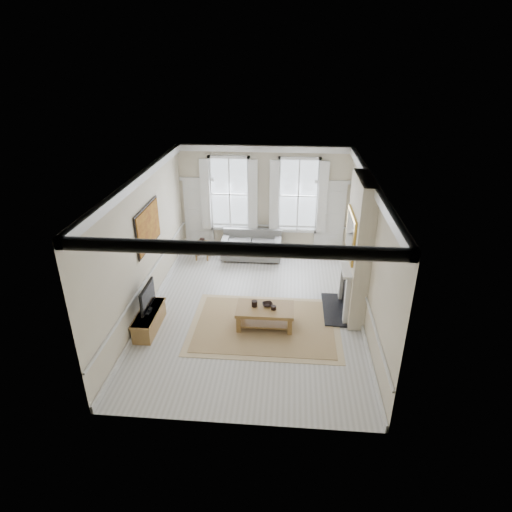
# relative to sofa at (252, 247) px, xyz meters

# --- Properties ---
(floor) EXTENTS (7.20, 7.20, 0.00)m
(floor) POSITION_rel_sofa_xyz_m (0.33, -3.11, -0.36)
(floor) COLOR #B7B5AD
(floor) RESTS_ON ground
(ceiling) EXTENTS (7.20, 7.20, 0.00)m
(ceiling) POSITION_rel_sofa_xyz_m (0.33, -3.11, 3.04)
(ceiling) COLOR white
(ceiling) RESTS_ON back_wall
(back_wall) EXTENTS (5.20, 0.00, 5.20)m
(back_wall) POSITION_rel_sofa_xyz_m (0.33, 0.49, 1.34)
(back_wall) COLOR beige
(back_wall) RESTS_ON floor
(left_wall) EXTENTS (0.00, 7.20, 7.20)m
(left_wall) POSITION_rel_sofa_xyz_m (-2.27, -3.11, 1.34)
(left_wall) COLOR beige
(left_wall) RESTS_ON floor
(right_wall) EXTENTS (0.00, 7.20, 7.20)m
(right_wall) POSITION_rel_sofa_xyz_m (2.93, -3.11, 1.34)
(right_wall) COLOR beige
(right_wall) RESTS_ON floor
(window_left) EXTENTS (1.26, 0.20, 2.20)m
(window_left) POSITION_rel_sofa_xyz_m (-0.72, 0.44, 1.54)
(window_left) COLOR #B2BCC6
(window_left) RESTS_ON back_wall
(window_right) EXTENTS (1.26, 0.20, 2.20)m
(window_right) POSITION_rel_sofa_xyz_m (1.38, 0.44, 1.54)
(window_right) COLOR #B2BCC6
(window_right) RESTS_ON back_wall
(door_left) EXTENTS (0.90, 0.08, 2.30)m
(door_left) POSITION_rel_sofa_xyz_m (-1.72, 0.45, 0.79)
(door_left) COLOR silver
(door_left) RESTS_ON floor
(door_right) EXTENTS (0.90, 0.08, 2.30)m
(door_right) POSITION_rel_sofa_xyz_m (2.38, 0.45, 0.79)
(door_right) COLOR silver
(door_right) RESTS_ON floor
(painting) EXTENTS (0.05, 1.66, 1.06)m
(painting) POSITION_rel_sofa_xyz_m (-2.23, -2.81, 1.69)
(painting) COLOR #C08B20
(painting) RESTS_ON left_wall
(chimney_breast) EXTENTS (0.35, 1.70, 3.38)m
(chimney_breast) POSITION_rel_sofa_xyz_m (2.76, -2.91, 1.34)
(chimney_breast) COLOR beige
(chimney_breast) RESTS_ON floor
(hearth) EXTENTS (0.55, 1.50, 0.05)m
(hearth) POSITION_rel_sofa_xyz_m (2.33, -2.91, -0.33)
(hearth) COLOR black
(hearth) RESTS_ON floor
(fireplace) EXTENTS (0.21, 1.45, 1.33)m
(fireplace) POSITION_rel_sofa_xyz_m (2.53, -2.91, 0.37)
(fireplace) COLOR silver
(fireplace) RESTS_ON floor
(mirror) EXTENTS (0.06, 1.26, 1.06)m
(mirror) POSITION_rel_sofa_xyz_m (2.54, -2.91, 1.69)
(mirror) COLOR #BA8C33
(mirror) RESTS_ON chimney_breast
(sofa) EXTENTS (1.82, 0.89, 0.85)m
(sofa) POSITION_rel_sofa_xyz_m (0.00, 0.00, 0.00)
(sofa) COLOR #60605D
(sofa) RESTS_ON floor
(side_table) EXTENTS (0.53, 0.53, 0.53)m
(side_table) POSITION_rel_sofa_xyz_m (-1.51, -0.21, 0.06)
(side_table) COLOR olive
(side_table) RESTS_ON floor
(rug) EXTENTS (3.50, 2.60, 0.02)m
(rug) POSITION_rel_sofa_xyz_m (0.65, -3.72, -0.35)
(rug) COLOR #A48454
(rug) RESTS_ON floor
(coffee_table) EXTENTS (1.33, 0.78, 0.50)m
(coffee_table) POSITION_rel_sofa_xyz_m (0.65, -3.72, 0.06)
(coffee_table) COLOR olive
(coffee_table) RESTS_ON rug
(ceramic_pot_a) EXTENTS (0.14, 0.14, 0.14)m
(ceramic_pot_a) POSITION_rel_sofa_xyz_m (0.40, -3.67, 0.21)
(ceramic_pot_a) COLOR black
(ceramic_pot_a) RESTS_ON coffee_table
(ceramic_pot_b) EXTENTS (0.12, 0.12, 0.09)m
(ceramic_pot_b) POSITION_rel_sofa_xyz_m (0.85, -3.77, 0.18)
(ceramic_pot_b) COLOR black
(ceramic_pot_b) RESTS_ON coffee_table
(bowl) EXTENTS (0.30, 0.30, 0.06)m
(bowl) POSITION_rel_sofa_xyz_m (0.70, -3.62, 0.17)
(bowl) COLOR black
(bowl) RESTS_ON coffee_table
(tv_stand) EXTENTS (0.41, 1.28, 0.46)m
(tv_stand) POSITION_rel_sofa_xyz_m (-2.01, -4.06, -0.13)
(tv_stand) COLOR olive
(tv_stand) RESTS_ON floor
(tv) EXTENTS (0.08, 0.90, 0.68)m
(tv) POSITION_rel_sofa_xyz_m (-1.98, -4.06, 0.50)
(tv) COLOR black
(tv) RESTS_ON tv_stand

